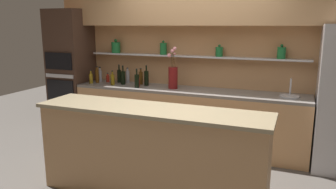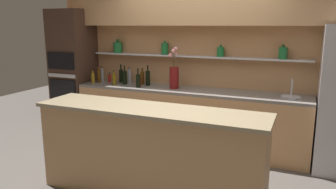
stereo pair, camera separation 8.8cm
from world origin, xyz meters
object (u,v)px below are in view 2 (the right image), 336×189
bottle_wine_2 (138,80)px  bottle_spirit_4 (142,78)px  sink_fixture (291,96)px  bottle_oil_1 (114,79)px  bottle_spirit_8 (129,76)px  bottle_wine_0 (125,77)px  bottle_spirit_11 (102,75)px  bottle_sauce_10 (139,81)px  bottle_sauce_6 (110,78)px  oven_tower (74,72)px  bottle_oil_9 (93,78)px  flower_vase (174,76)px  bottle_wine_3 (148,78)px  bottle_spirit_5 (99,75)px  bottle_wine_7 (121,76)px

bottle_wine_2 → bottle_spirit_4: size_ratio=1.12×
sink_fixture → bottle_oil_1: size_ratio=1.11×
bottle_spirit_4 → bottle_spirit_8: bottle_spirit_4 is taller
bottle_oil_1 → bottle_wine_2: bearing=-6.6°
bottle_wine_0 → bottle_spirit_11: 0.50m
bottle_sauce_10 → sink_fixture: bearing=1.4°
bottle_oil_1 → bottle_spirit_4: size_ratio=0.88×
sink_fixture → bottle_oil_1: sink_fixture is taller
bottle_sauce_10 → bottle_sauce_6: bearing=166.6°
bottle_spirit_11 → oven_tower: bearing=-170.2°
sink_fixture → bottle_wine_2: bottle_wine_2 is taller
bottle_oil_9 → bottle_spirit_4: bearing=15.5°
sink_fixture → bottle_wine_0: size_ratio=0.84×
flower_vase → bottle_spirit_8: (-0.90, 0.19, -0.09)m
bottle_spirit_4 → bottle_sauce_6: (-0.64, -0.01, -0.05)m
oven_tower → bottle_wine_3: size_ratio=6.43×
bottle_oil_1 → bottle_spirit_5: (-0.35, 0.08, 0.03)m
bottle_spirit_4 → bottle_spirit_11: bearing=-177.7°
bottle_sauce_6 → bottle_spirit_8: 0.36m
bottle_sauce_6 → bottle_spirit_8: (0.36, 0.06, 0.05)m
bottle_spirit_4 → bottle_sauce_6: bearing=-179.3°
bottle_wine_0 → bottle_sauce_10: (0.31, -0.06, -0.04)m
bottle_sauce_6 → bottle_sauce_10: bearing=-13.4°
bottle_wine_0 → bottle_spirit_4: bearing=20.5°
oven_tower → bottle_spirit_4: oven_tower is taller
bottle_sauce_6 → bottle_oil_9: bottle_oil_9 is taller
bottle_wine_7 → bottle_oil_9: bearing=-147.4°
bottle_sauce_10 → oven_tower: bearing=178.2°
bottle_wine_3 → bottle_spirit_8: bearing=163.6°
bottle_wine_0 → bottle_sauce_6: bottle_wine_0 is taller
flower_vase → bottle_wine_0: flower_vase is taller
bottle_oil_1 → bottle_sauce_10: 0.44m
oven_tower → bottle_spirit_4: size_ratio=7.99×
bottle_spirit_5 → bottle_wine_7: (0.34, 0.16, -0.00)m
bottle_sauce_6 → bottle_sauce_10: 0.68m
bottle_wine_0 → bottle_spirit_5: size_ratio=1.11×
flower_vase → bottle_spirit_5: flower_vase is taller
bottle_wine_7 → oven_tower: bearing=-170.3°
bottle_sauce_6 → bottle_spirit_11: (-0.14, -0.02, 0.05)m
bottle_spirit_8 → sink_fixture: bearing=-3.6°
bottle_spirit_5 → bottle_oil_9: 0.12m
bottle_wine_2 → bottle_spirit_8: 0.47m
flower_vase → bottle_oil_9: size_ratio=2.87×
bottle_wine_2 → bottle_spirit_5: (-0.83, 0.14, 0.01)m
bottle_wine_0 → bottle_sauce_6: 0.38m
oven_tower → bottle_wine_0: (1.03, 0.02, -0.04)m
sink_fixture → bottle_spirit_8: size_ratio=1.01×
sink_fixture → bottle_spirit_8: bearing=176.4°
sink_fixture → bottle_wine_3: 2.20m
bottle_wine_7 → bottle_spirit_8: (0.15, 0.03, -0.01)m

